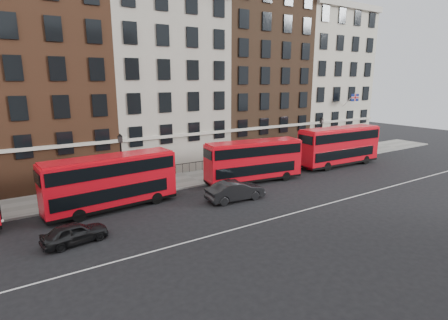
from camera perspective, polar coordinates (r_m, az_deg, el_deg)
ground at (r=27.32m, az=5.16°, el=-8.21°), size 120.00×120.00×0.00m
pavement at (r=35.72m, az=-5.21°, el=-2.98°), size 80.00×5.00×0.15m
kerb at (r=33.61m, az=-3.23°, el=-3.96°), size 80.00×0.30×0.16m
road_centre_line at (r=25.89m, az=7.91°, el=-9.50°), size 70.00×0.12×0.01m
building_terrace at (r=40.96m, az=-10.81°, el=13.26°), size 64.00×11.95×22.00m
bus_b at (r=28.22m, az=-18.01°, el=-3.27°), size 10.22×3.30×4.22m
bus_c at (r=34.18m, az=4.83°, el=-0.03°), size 9.96×3.60×4.09m
bus_d at (r=42.78m, az=18.27°, el=2.29°), size 10.85×2.99×4.52m
car_rear at (r=23.72m, az=-23.17°, el=-10.89°), size 4.07×2.09×1.33m
car_front at (r=29.21m, az=1.88°, el=-5.03°), size 5.12×2.07×1.65m
lamp_post_left at (r=30.93m, az=-16.36°, el=-0.21°), size 0.44×0.44×5.33m
lamp_post_right at (r=44.34m, az=15.49°, el=3.68°), size 0.44×0.44×5.33m
traffic_light at (r=48.97m, az=20.93°, el=3.38°), size 0.25×0.45×3.27m
iron_railings at (r=37.48m, az=-6.78°, el=-1.35°), size 6.60×0.06×1.00m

